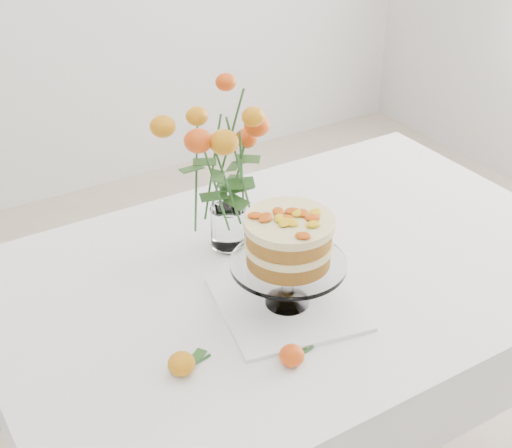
{
  "coord_description": "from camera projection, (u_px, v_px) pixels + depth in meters",
  "views": [
    {
      "loc": [
        -0.8,
        -1.12,
        1.71
      ],
      "look_at": [
        -0.1,
        0.02,
        0.89
      ],
      "focal_mm": 50.0,
      "sensor_mm": 36.0,
      "label": 1
    }
  ],
  "objects": [
    {
      "name": "stray_petal_a",
      "position": [
        277.0,
        304.0,
        1.54
      ],
      "size": [
        0.03,
        0.02,
        0.0
      ],
      "primitive_type": "ellipsoid",
      "color": "#E9B50E",
      "rests_on": "table"
    },
    {
      "name": "rose_vase",
      "position": [
        226.0,
        153.0,
        1.61
      ],
      "size": [
        0.34,
        0.34,
        0.43
      ],
      "rotation": [
        0.0,
        0.0,
        0.26
      ],
      "color": "silver",
      "rests_on": "table"
    },
    {
      "name": "loose_rose_near",
      "position": [
        182.0,
        364.0,
        1.35
      ],
      "size": [
        0.1,
        0.05,
        0.05
      ],
      "rotation": [
        0.0,
        0.0,
        0.18
      ],
      "color": "orange",
      "rests_on": "table"
    },
    {
      "name": "loose_rose_far",
      "position": [
        292.0,
        355.0,
        1.38
      ],
      "size": [
        0.09,
        0.05,
        0.04
      ],
      "rotation": [
        0.0,
        0.0,
        0.24
      ],
      "color": "#E84B0B",
      "rests_on": "table"
    },
    {
      "name": "stray_petal_b",
      "position": [
        325.0,
        299.0,
        1.56
      ],
      "size": [
        0.03,
        0.02,
        0.0
      ],
      "primitive_type": "ellipsoid",
      "color": "#E9B50E",
      "rests_on": "table"
    },
    {
      "name": "stray_petal_c",
      "position": [
        351.0,
        303.0,
        1.55
      ],
      "size": [
        0.03,
        0.02,
        0.0
      ],
      "primitive_type": "ellipsoid",
      "color": "#E9B50E",
      "rests_on": "table"
    },
    {
      "name": "cake_stand",
      "position": [
        289.0,
        245.0,
        1.46
      ],
      "size": [
        0.25,
        0.25,
        0.22
      ],
      "rotation": [
        0.0,
        0.0,
        -0.26
      ],
      "color": "silver",
      "rests_on": "napkin"
    },
    {
      "name": "napkin",
      "position": [
        287.0,
        304.0,
        1.54
      ],
      "size": [
        0.34,
        0.34,
        0.01
      ],
      "primitive_type": "cube",
      "rotation": [
        0.0,
        0.0,
        -0.2
      ],
      "color": "white",
      "rests_on": "table"
    },
    {
      "name": "table",
      "position": [
        295.0,
        294.0,
        1.71
      ],
      "size": [
        1.43,
        0.93,
        0.76
      ],
      "color": "tan",
      "rests_on": "ground"
    }
  ]
}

